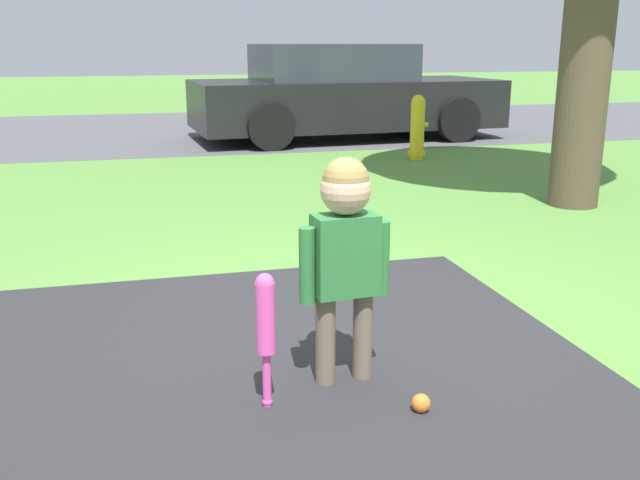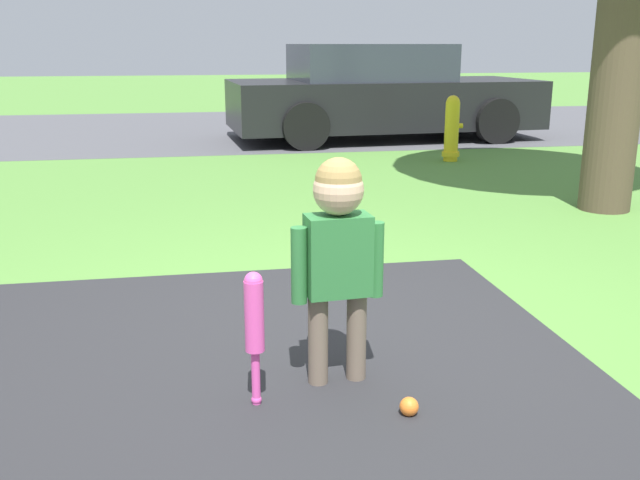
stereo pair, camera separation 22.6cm
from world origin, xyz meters
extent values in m
plane|color=#518438|center=(0.00, 0.00, 0.00)|extent=(60.00, 60.00, 0.00)
cube|color=#4C4C51|center=(0.00, 8.81, 0.00)|extent=(40.00, 6.00, 0.01)
cylinder|color=#6B5B4C|center=(-0.26, -0.56, 0.19)|extent=(0.08, 0.08, 0.38)
cylinder|color=#6B5B4C|center=(-0.09, -0.55, 0.19)|extent=(0.08, 0.08, 0.38)
cube|color=#2D7238|center=(-0.17, -0.55, 0.55)|extent=(0.27, 0.16, 0.33)
cylinder|color=#2D7238|center=(-0.33, -0.57, 0.52)|extent=(0.06, 0.06, 0.31)
cylinder|color=#2D7238|center=(-0.01, -0.54, 0.52)|extent=(0.06, 0.06, 0.31)
sphere|color=#D8AD8C|center=(-0.17, -0.55, 0.81)|extent=(0.20, 0.20, 0.20)
sphere|color=#997A47|center=(-0.17, -0.55, 0.85)|extent=(0.19, 0.19, 0.19)
sphere|color=#E54CA5|center=(-0.53, -0.70, 0.02)|extent=(0.04, 0.04, 0.04)
cylinder|color=#E54CA5|center=(-0.53, -0.70, 0.11)|extent=(0.03, 0.03, 0.23)
cylinder|color=#E54CA5|center=(-0.53, -0.70, 0.37)|extent=(0.07, 0.07, 0.28)
sphere|color=#E54CA5|center=(-0.53, -0.70, 0.51)|extent=(0.07, 0.07, 0.07)
sphere|color=orange|center=(0.04, -0.89, 0.04)|extent=(0.07, 0.07, 0.07)
cylinder|color=yellow|center=(2.34, 4.89, 0.35)|extent=(0.17, 0.17, 0.70)
sphere|color=yellow|center=(2.34, 4.89, 0.70)|extent=(0.16, 0.16, 0.16)
cylinder|color=yellow|center=(2.34, 4.89, 0.08)|extent=(0.21, 0.21, 0.06)
cylinder|color=yellow|center=(2.44, 4.89, 0.42)|extent=(0.08, 0.06, 0.06)
cube|color=black|center=(2.08, 7.08, 0.51)|extent=(4.53, 2.10, 0.68)
cube|color=#2D333D|center=(1.86, 7.07, 1.11)|extent=(2.22, 1.74, 0.51)
cylinder|color=black|center=(3.40, 8.09, 0.32)|extent=(0.64, 0.22, 0.63)
cylinder|color=black|center=(3.51, 6.24, 0.32)|extent=(0.64, 0.22, 0.63)
cylinder|color=black|center=(0.66, 7.92, 0.32)|extent=(0.64, 0.22, 0.63)
cylinder|color=black|center=(0.77, 6.07, 0.32)|extent=(0.64, 0.22, 0.63)
cylinder|color=#4C3D2D|center=(2.71, 2.18, 1.62)|extent=(0.42, 0.42, 3.24)
camera|label=1|loc=(-0.95, -3.17, 1.36)|focal=40.00mm
camera|label=2|loc=(-0.73, -3.22, 1.36)|focal=40.00mm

